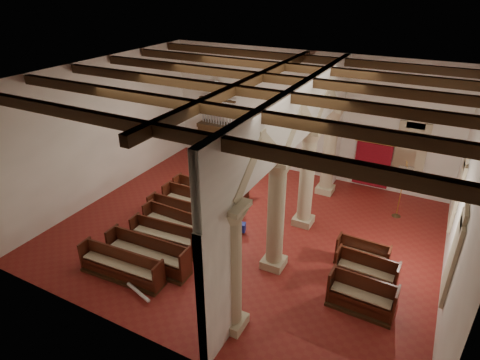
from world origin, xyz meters
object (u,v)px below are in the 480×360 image
at_px(processional_banner, 400,199).
at_px(nave_pew_0, 122,269).
at_px(lectern, 268,160).
at_px(pipe_organ, 218,135).
at_px(aisle_pew_0, 361,299).

height_order(processional_banner, nave_pew_0, processional_banner).
relative_size(lectern, processional_banner, 0.50).
xyz_separation_m(pipe_organ, nave_pew_0, (2.10, -9.88, -1.03)).
height_order(lectern, aisle_pew_0, lectern).
height_order(pipe_organ, processional_banner, pipe_organ).
bearing_deg(nave_pew_0, lectern, 81.70).
bearing_deg(lectern, aisle_pew_0, -60.88).
relative_size(pipe_organ, processional_banner, 1.77).
distance_m(pipe_organ, nave_pew_0, 10.15).
bearing_deg(nave_pew_0, pipe_organ, 98.70).
xyz_separation_m(lectern, aisle_pew_0, (6.43, -7.65, -0.14)).
bearing_deg(nave_pew_0, aisle_pew_0, 13.58).
bearing_deg(aisle_pew_0, nave_pew_0, -161.57).
bearing_deg(aisle_pew_0, lectern, 131.60).
distance_m(pipe_organ, lectern, 3.08).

